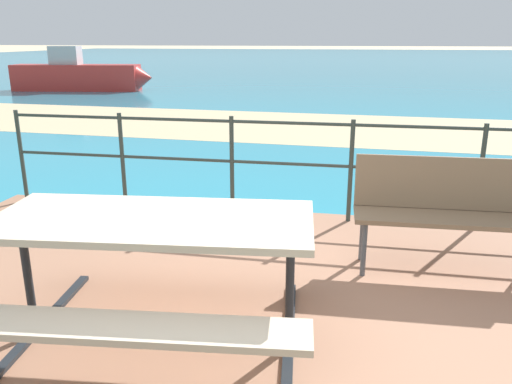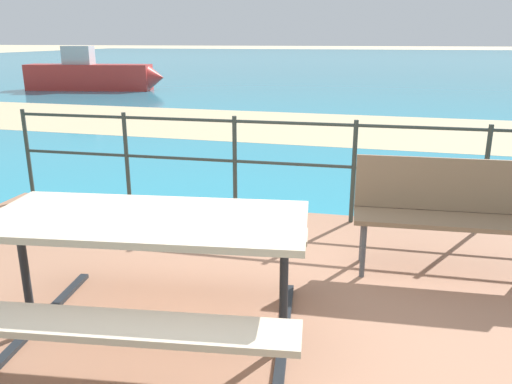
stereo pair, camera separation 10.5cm
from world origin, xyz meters
TOP-DOWN VIEW (x-y plane):
  - ground_plane at (0.00, 0.00)m, footprint 240.00×240.00m
  - patio_paving at (0.00, 0.00)m, footprint 6.40×5.20m
  - sea_water at (0.00, 40.00)m, footprint 90.00×90.00m
  - beach_strip at (0.00, 8.25)m, footprint 54.13×6.49m
  - picnic_table at (-0.49, 0.07)m, footprint 1.93×1.65m
  - park_bench at (1.35, 1.46)m, footprint 1.44×0.46m
  - railing_fence at (0.00, 2.42)m, footprint 5.94×0.04m
  - boat_near at (-8.96, 14.55)m, footprint 4.97×1.57m

SIDE VIEW (x-z plane):
  - ground_plane at x=0.00m, z-range 0.00..0.00m
  - sea_water at x=0.00m, z-range 0.00..0.01m
  - beach_strip at x=0.00m, z-range 0.00..0.01m
  - patio_paving at x=0.00m, z-range 0.00..0.06m
  - boat_near at x=-8.96m, z-range -0.24..1.28m
  - park_bench at x=1.35m, z-range 0.15..1.03m
  - picnic_table at x=-0.49m, z-range 0.27..1.06m
  - railing_fence at x=0.00m, z-range 0.19..1.20m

